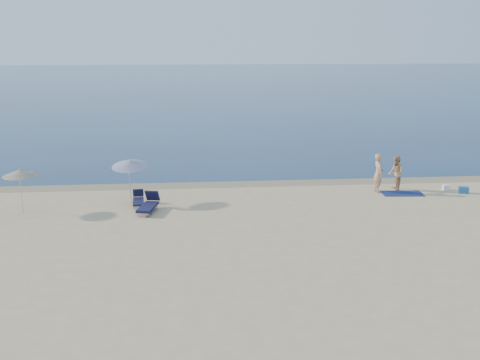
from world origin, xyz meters
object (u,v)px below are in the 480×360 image
at_px(person_left, 378,173).
at_px(umbrella_near, 130,163).
at_px(person_right, 396,173).
at_px(blue_cooler, 464,190).

relative_size(person_left, umbrella_near, 0.89).
bearing_deg(person_right, blue_cooler, 77.83).
distance_m(blue_cooler, umbrella_near, 16.32).
bearing_deg(person_left, blue_cooler, -100.23).
relative_size(person_right, umbrella_near, 0.79).
height_order(person_left, blue_cooler, person_left).
xyz_separation_m(person_right, blue_cooler, (3.15, -0.96, -0.70)).
bearing_deg(umbrella_near, person_right, 14.63).
height_order(person_left, person_right, person_left).
xyz_separation_m(person_right, umbrella_near, (-13.08, -1.09, 0.99)).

